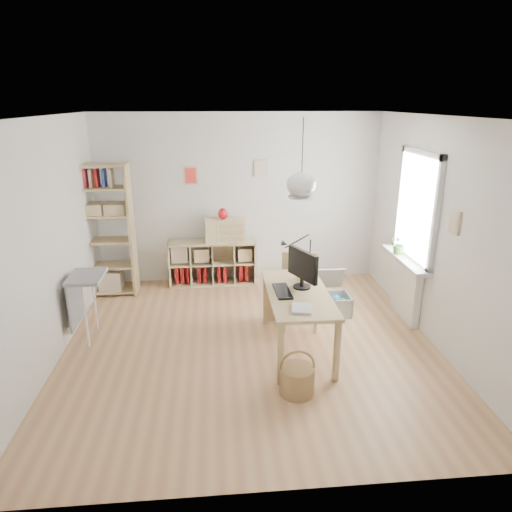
{
  "coord_description": "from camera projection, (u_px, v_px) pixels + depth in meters",
  "views": [
    {
      "loc": [
        -0.38,
        -4.97,
        2.86
      ],
      "look_at": [
        0.1,
        0.3,
        1.05
      ],
      "focal_mm": 32.0,
      "sensor_mm": 36.0,
      "label": 1
    }
  ],
  "objects": [
    {
      "name": "ground",
      "position": [
        250.0,
        344.0,
        5.64
      ],
      "size": [
        4.5,
        4.5,
        0.0
      ],
      "primitive_type": "plane",
      "color": "tan",
      "rests_on": "ground"
    },
    {
      "name": "room_shell",
      "position": [
        301.0,
        185.0,
        4.9
      ],
      "size": [
        4.5,
        4.5,
        4.5
      ],
      "color": "white",
      "rests_on": "ground"
    },
    {
      "name": "window_unit",
      "position": [
        417.0,
        207.0,
        5.89
      ],
      "size": [
        0.07,
        1.16,
        1.46
      ],
      "color": "white",
      "rests_on": "ground"
    },
    {
      "name": "radiator",
      "position": [
        405.0,
        289.0,
        6.26
      ],
      "size": [
        0.1,
        0.8,
        0.8
      ],
      "primitive_type": "cube",
      "color": "white",
      "rests_on": "ground"
    },
    {
      "name": "windowsill",
      "position": [
        405.0,
        260.0,
        6.12
      ],
      "size": [
        0.22,
        1.2,
        0.06
      ],
      "primitive_type": "cube",
      "color": "white",
      "rests_on": "radiator"
    },
    {
      "name": "desk",
      "position": [
        298.0,
        299.0,
        5.33
      ],
      "size": [
        0.7,
        1.5,
        0.75
      ],
      "color": "tan",
      "rests_on": "ground"
    },
    {
      "name": "cube_shelf",
      "position": [
        211.0,
        265.0,
        7.46
      ],
      "size": [
        1.4,
        0.38,
        0.72
      ],
      "color": "beige",
      "rests_on": "ground"
    },
    {
      "name": "tall_bookshelf",
      "position": [
        105.0,
        225.0,
        6.81
      ],
      "size": [
        0.8,
        0.38,
        2.0
      ],
      "color": "tan",
      "rests_on": "ground"
    },
    {
      "name": "side_table",
      "position": [
        82.0,
        289.0,
        5.58
      ],
      "size": [
        0.4,
        0.55,
        0.85
      ],
      "color": "gray",
      "rests_on": "ground"
    },
    {
      "name": "chair",
      "position": [
        299.0,
        286.0,
        6.0
      ],
      "size": [
        0.53,
        0.53,
        0.96
      ],
      "rotation": [
        0.0,
        0.0,
        -0.13
      ],
      "color": "gray",
      "rests_on": "ground"
    },
    {
      "name": "wicker_basket",
      "position": [
        297.0,
        379.0,
        4.65
      ],
      "size": [
        0.36,
        0.36,
        0.5
      ],
      "rotation": [
        0.0,
        0.0,
        0.0
      ],
      "color": "olive",
      "rests_on": "ground"
    },
    {
      "name": "storage_chest",
      "position": [
        330.0,
        300.0,
        6.43
      ],
      "size": [
        0.55,
        0.62,
        0.58
      ],
      "rotation": [
        0.0,
        0.0,
        0.02
      ],
      "color": "#B8B8B4",
      "rests_on": "ground"
    },
    {
      "name": "monitor",
      "position": [
        303.0,
        267.0,
        5.34
      ],
      "size": [
        0.27,
        0.5,
        0.46
      ],
      "rotation": [
        0.0,
        0.0,
        0.44
      ],
      "color": "black",
      "rests_on": "desk"
    },
    {
      "name": "keyboard",
      "position": [
        282.0,
        291.0,
        5.29
      ],
      "size": [
        0.19,
        0.46,
        0.02
      ],
      "primitive_type": "cube",
      "rotation": [
        0.0,
        0.0,
        0.04
      ],
      "color": "black",
      "rests_on": "desk"
    },
    {
      "name": "task_lamp",
      "position": [
        295.0,
        250.0,
        5.79
      ],
      "size": [
        0.42,
        0.16,
        0.45
      ],
      "color": "black",
      "rests_on": "desk"
    },
    {
      "name": "yarn_ball",
      "position": [
        306.0,
        273.0,
        5.65
      ],
      "size": [
        0.16,
        0.16,
        0.16
      ],
      "primitive_type": "sphere",
      "color": "#4D0A17",
      "rests_on": "desk"
    },
    {
      "name": "paper_tray",
      "position": [
        302.0,
        308.0,
        4.85
      ],
      "size": [
        0.25,
        0.29,
        0.03
      ],
      "primitive_type": "cube",
      "rotation": [
        0.0,
        0.0,
        -0.18
      ],
      "color": "white",
      "rests_on": "desk"
    },
    {
      "name": "drawer_chest",
      "position": [
        225.0,
        230.0,
        7.25
      ],
      "size": [
        0.65,
        0.33,
        0.36
      ],
      "primitive_type": "cube",
      "rotation": [
        0.0,
        0.0,
        0.06
      ],
      "color": "beige",
      "rests_on": "cube_shelf"
    },
    {
      "name": "red_vase",
      "position": [
        223.0,
        214.0,
        7.16
      ],
      "size": [
        0.15,
        0.15,
        0.18
      ],
      "primitive_type": "ellipsoid",
      "color": "maroon",
      "rests_on": "drawer_chest"
    },
    {
      "name": "potted_plant",
      "position": [
        400.0,
        244.0,
        6.23
      ],
      "size": [
        0.29,
        0.26,
        0.29
      ],
      "primitive_type": "imported",
      "rotation": [
        0.0,
        0.0,
        0.13
      ],
      "color": "#2F5B22",
      "rests_on": "windowsill"
    }
  ]
}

